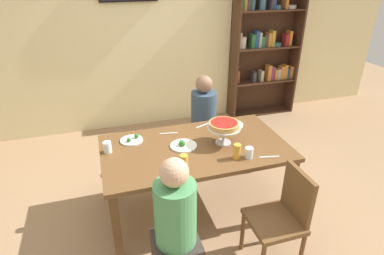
% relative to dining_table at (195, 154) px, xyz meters
% --- Properties ---
extents(ground_plane, '(12.00, 12.00, 0.00)m').
position_rel_dining_table_xyz_m(ground_plane, '(0.00, 0.00, -0.66)').
color(ground_plane, '#9E7A56').
extents(rear_partition, '(8.00, 0.12, 2.80)m').
position_rel_dining_table_xyz_m(rear_partition, '(0.00, 2.20, 0.74)').
color(rear_partition, beige).
rests_on(rear_partition, ground_plane).
extents(dining_table, '(1.73, 0.97, 0.74)m').
position_rel_dining_table_xyz_m(dining_table, '(0.00, 0.00, 0.00)').
color(dining_table, brown).
rests_on(dining_table, ground_plane).
extents(bookshelf, '(1.10, 0.30, 2.21)m').
position_rel_dining_table_xyz_m(bookshelf, '(1.80, 2.02, 0.47)').
color(bookshelf, '#422819').
rests_on(bookshelf, ground_plane).
extents(diner_near_left, '(0.34, 0.34, 1.15)m').
position_rel_dining_table_xyz_m(diner_near_left, '(-0.39, -0.78, -0.17)').
color(diner_near_left, '#382D28').
rests_on(diner_near_left, ground_plane).
extents(diner_far_right, '(0.34, 0.34, 1.15)m').
position_rel_dining_table_xyz_m(diner_far_right, '(0.36, 0.80, -0.17)').
color(diner_far_right, '#382D28').
rests_on(diner_far_right, ground_plane).
extents(chair_near_right, '(0.40, 0.40, 0.87)m').
position_rel_dining_table_xyz_m(chair_near_right, '(0.48, -0.81, -0.17)').
color(chair_near_right, brown).
rests_on(chair_near_right, ground_plane).
extents(deep_dish_pizza_stand, '(0.31, 0.31, 0.22)m').
position_rel_dining_table_xyz_m(deep_dish_pizza_stand, '(0.28, -0.02, 0.26)').
color(deep_dish_pizza_stand, silver).
rests_on(deep_dish_pizza_stand, dining_table).
extents(salad_plate_near_diner, '(0.22, 0.22, 0.06)m').
position_rel_dining_table_xyz_m(salad_plate_near_diner, '(-0.55, 0.28, 0.10)').
color(salad_plate_near_diner, white).
rests_on(salad_plate_near_diner, dining_table).
extents(salad_plate_far_diner, '(0.22, 0.22, 0.06)m').
position_rel_dining_table_xyz_m(salad_plate_far_diner, '(0.51, 0.31, 0.10)').
color(salad_plate_far_diner, white).
rests_on(salad_plate_far_diner, dining_table).
extents(salad_plate_spare, '(0.25, 0.25, 0.06)m').
position_rel_dining_table_xyz_m(salad_plate_spare, '(-0.11, 0.03, 0.10)').
color(salad_plate_spare, white).
rests_on(salad_plate_spare, dining_table).
extents(beer_glass_amber_tall, '(0.07, 0.07, 0.13)m').
position_rel_dining_table_xyz_m(beer_glass_amber_tall, '(-0.20, -0.32, 0.15)').
color(beer_glass_amber_tall, gold).
rests_on(beer_glass_amber_tall, dining_table).
extents(beer_glass_amber_short, '(0.07, 0.07, 0.14)m').
position_rel_dining_table_xyz_m(beer_glass_amber_short, '(0.29, -0.30, 0.15)').
color(beer_glass_amber_short, gold).
rests_on(beer_glass_amber_short, dining_table).
extents(water_glass_clear_near, '(0.08, 0.08, 0.10)m').
position_rel_dining_table_xyz_m(water_glass_clear_near, '(-0.79, 0.14, 0.13)').
color(water_glass_clear_near, white).
rests_on(water_glass_clear_near, dining_table).
extents(water_glass_clear_far, '(0.07, 0.07, 0.10)m').
position_rel_dining_table_xyz_m(water_glass_clear_far, '(0.39, -0.32, 0.13)').
color(water_glass_clear_far, white).
rests_on(water_glass_clear_far, dining_table).
extents(cutlery_fork_near, '(0.17, 0.08, 0.00)m').
position_rel_dining_table_xyz_m(cutlery_fork_near, '(0.21, 0.39, 0.09)').
color(cutlery_fork_near, silver).
rests_on(cutlery_fork_near, dining_table).
extents(cutlery_knife_near, '(0.18, 0.05, 0.00)m').
position_rel_dining_table_xyz_m(cutlery_knife_near, '(0.57, -0.37, 0.09)').
color(cutlery_knife_near, silver).
rests_on(cutlery_knife_near, dining_table).
extents(cutlery_fork_far, '(0.18, 0.05, 0.00)m').
position_rel_dining_table_xyz_m(cutlery_fork_far, '(-0.18, 0.32, 0.09)').
color(cutlery_fork_far, silver).
rests_on(cutlery_fork_far, dining_table).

